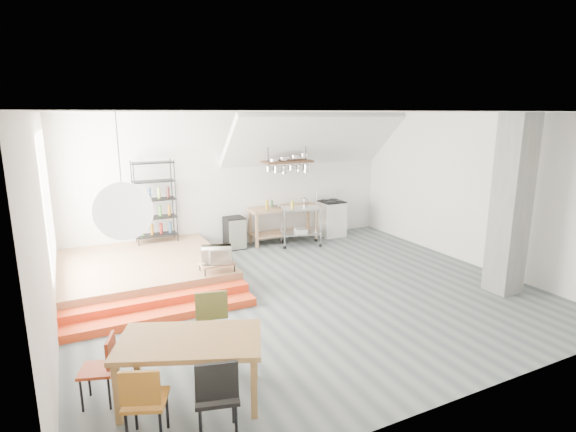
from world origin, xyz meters
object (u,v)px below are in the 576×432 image
dining_table (190,345)px  mini_fridge (235,233)px  rolling_cart (301,221)px  stove (331,218)px

dining_table → mini_fridge: bearing=88.1°
rolling_cart → mini_fridge: size_ratio=1.40×
mini_fridge → dining_table: bearing=-114.5°
stove → rolling_cart: stove is taller
stove → mini_fridge: bearing=179.1°
mini_fridge → rolling_cart: bearing=-18.1°
mini_fridge → stove: bearing=-0.9°
rolling_cart → mini_fridge: bearing=177.9°
dining_table → rolling_cart: bearing=73.2°
dining_table → rolling_cart: 6.26m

